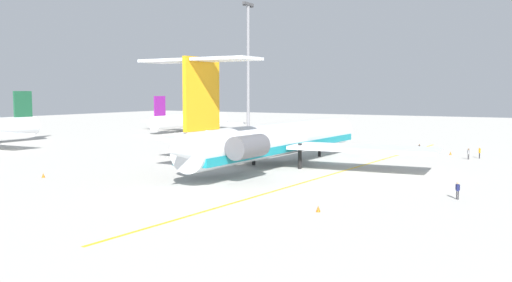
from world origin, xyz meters
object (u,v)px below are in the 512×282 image
(safety_cone_nose, at_px, (43,175))
(main_jetliner, at_px, (276,139))
(ground_crew_near_nose, at_px, (419,148))
(ground_crew_near_tail, at_px, (480,151))
(airliner_mid_right, at_px, (193,121))
(ground_crew_starboard, at_px, (469,153))
(ground_crew_portside, at_px, (458,188))
(light_mast, at_px, (248,65))
(safety_cone_wingtip, at_px, (451,153))
(safety_cone_tail, at_px, (318,209))

(safety_cone_nose, bearing_deg, main_jetliner, -41.21)
(ground_crew_near_nose, distance_m, ground_crew_near_tail, 9.43)
(main_jetliner, xyz_separation_m, airliner_mid_right, (50.86, 51.93, -1.07))
(ground_crew_starboard, bearing_deg, safety_cone_nose, -23.08)
(main_jetliner, height_order, ground_crew_near_tail, main_jetliner)
(ground_crew_portside, bearing_deg, safety_cone_nose, 115.05)
(airliner_mid_right, height_order, safety_cone_nose, airliner_mid_right)
(main_jetliner, bearing_deg, light_mast, 36.28)
(airliner_mid_right, relative_size, safety_cone_wingtip, 55.88)
(ground_crew_near_tail, bearing_deg, light_mast, -44.02)
(main_jetliner, relative_size, ground_crew_starboard, 28.67)
(main_jetliner, distance_m, ground_crew_starboard, 30.63)
(main_jetliner, xyz_separation_m, safety_cone_wingtip, (27.03, -17.57, -3.51))
(airliner_mid_right, distance_m, ground_crew_starboard, 78.55)
(ground_crew_near_nose, height_order, ground_crew_near_tail, ground_crew_near_tail)
(airliner_mid_right, relative_size, ground_crew_near_tail, 17.24)
(airliner_mid_right, xyz_separation_m, safety_cone_nose, (-73.14, -32.42, -2.44))
(ground_crew_portside, xyz_separation_m, safety_cone_nose, (-10.77, 45.10, -0.81))
(ground_crew_near_nose, bearing_deg, safety_cone_nose, 179.23)
(ground_crew_portside, height_order, safety_cone_wingtip, ground_crew_portside)
(ground_crew_near_nose, height_order, safety_cone_nose, ground_crew_near_nose)
(ground_crew_portside, xyz_separation_m, safety_cone_wingtip, (38.54, 8.02, -0.81))
(ground_crew_near_tail, xyz_separation_m, light_mast, (15.11, 50.53, 14.93))
(airliner_mid_right, relative_size, light_mast, 1.04)
(airliner_mid_right, xyz_separation_m, ground_crew_starboard, (-28.84, -73.05, -1.67))
(airliner_mid_right, distance_m, ground_crew_portside, 99.50)
(ground_crew_near_tail, height_order, safety_cone_wingtip, ground_crew_near_tail)
(safety_cone_tail, bearing_deg, safety_cone_wingtip, -1.30)
(airliner_mid_right, bearing_deg, ground_crew_portside, -128.30)
(ground_crew_portside, bearing_deg, ground_crew_starboard, 19.21)
(ground_crew_near_nose, relative_size, ground_crew_near_tail, 0.93)
(main_jetliner, bearing_deg, airliner_mid_right, 46.26)
(safety_cone_tail, bearing_deg, ground_crew_portside, -38.12)
(ground_crew_starboard, bearing_deg, ground_crew_near_tail, 169.94)
(ground_crew_near_nose, bearing_deg, light_mast, 104.71)
(ground_crew_portside, relative_size, safety_cone_tail, 3.11)
(light_mast, bearing_deg, airliner_mid_right, 64.11)
(main_jetliner, distance_m, safety_cone_wingtip, 32.43)
(ground_crew_starboard, distance_m, safety_cone_wingtip, 6.19)
(ground_crew_near_nose, xyz_separation_m, ground_crew_near_tail, (-1.02, -9.38, 0.08))
(main_jetliner, height_order, safety_cone_tail, main_jetliner)
(safety_cone_nose, bearing_deg, ground_crew_near_nose, -34.37)
(safety_cone_nose, relative_size, light_mast, 0.02)
(ground_crew_portside, bearing_deg, safety_cone_wingtip, 23.37)
(main_jetliner, xyz_separation_m, ground_crew_near_tail, (24.22, -22.37, -2.65))
(main_jetliner, bearing_deg, ground_crew_portside, -113.54)
(light_mast, bearing_deg, safety_cone_tail, -144.49)
(airliner_mid_right, xyz_separation_m, ground_crew_near_nose, (-25.62, -64.92, -1.66))
(main_jetliner, height_order, safety_cone_nose, main_jetliner)
(ground_crew_portside, relative_size, safety_cone_wingtip, 3.11)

